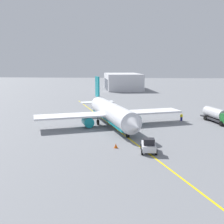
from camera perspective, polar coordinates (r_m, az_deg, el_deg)
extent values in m
plane|color=slate|center=(57.57, 0.00, -2.94)|extent=(400.00, 400.00, 0.00)
cylinder|color=white|center=(56.97, 0.00, -0.05)|extent=(23.15, 12.24, 3.91)
cube|color=teal|center=(57.17, 0.00, -1.11)|extent=(21.68, 11.11, 1.09)
cone|color=white|center=(44.95, 4.77, -2.85)|extent=(4.40, 4.68, 3.75)
cone|color=white|center=(69.90, -3.22, 2.16)|extent=(5.44, 4.76, 3.32)
cube|color=teal|center=(68.84, -3.13, 5.36)|extent=(3.11, 1.51, 5.20)
cube|color=white|center=(69.28, -3.09, 2.10)|extent=(5.33, 8.69, 0.24)
cube|color=white|center=(58.00, -0.28, -0.35)|extent=(16.24, 31.44, 0.36)
cylinder|color=teal|center=(59.16, 4.77, -1.41)|extent=(3.75, 3.13, 2.10)
cylinder|color=teal|center=(56.25, -5.14, -2.03)|extent=(3.75, 3.13, 2.10)
cylinder|color=#4C4C51|center=(48.32, 3.33, -4.09)|extent=(0.24, 0.24, 1.23)
cylinder|color=black|center=(48.47, 3.33, -4.80)|extent=(1.17, 0.78, 1.10)
cylinder|color=#4C4C51|center=(59.95, 1.83, -1.28)|extent=(0.24, 0.24, 1.23)
cylinder|color=black|center=(60.08, 1.83, -1.85)|extent=(1.17, 0.78, 1.10)
cylinder|color=#4C4C51|center=(58.54, -3.00, -1.57)|extent=(0.24, 0.24, 1.23)
cylinder|color=black|center=(58.66, -3.00, -2.15)|extent=(1.17, 0.78, 1.10)
cube|color=#2D2D33|center=(65.52, 21.14, -1.40)|extent=(9.85, 5.06, 0.30)
cylinder|color=silver|center=(65.79, 20.93, -0.19)|extent=(7.10, 4.09, 2.30)
cylinder|color=black|center=(61.63, 22.10, -2.30)|extent=(1.15, 0.64, 1.10)
cylinder|color=black|center=(68.16, 20.96, -1.09)|extent=(1.15, 0.64, 1.10)
cylinder|color=black|center=(66.87, 19.15, -1.18)|extent=(1.15, 0.64, 1.10)
cube|color=silver|center=(41.01, 7.76, -7.24)|extent=(3.64, 2.08, 0.90)
cube|color=black|center=(40.27, 7.84, -6.23)|extent=(1.44, 1.63, 0.90)
cylinder|color=black|center=(42.32, 6.26, -7.29)|extent=(0.81, 0.32, 0.80)
cylinder|color=black|center=(42.46, 8.98, -7.30)|extent=(0.81, 0.32, 0.80)
cylinder|color=black|center=(39.85, 6.43, -8.41)|extent=(0.81, 0.32, 0.80)
cylinder|color=black|center=(40.00, 9.32, -8.41)|extent=(0.81, 0.32, 0.80)
cube|color=navy|center=(64.75, 14.48, -1.41)|extent=(0.47, 0.53, 0.85)
cube|color=yellow|center=(64.61, 14.50, -0.78)|extent=(0.54, 0.62, 0.60)
sphere|color=tan|center=(64.53, 14.52, -0.40)|extent=(0.24, 0.24, 0.24)
cone|color=#F2590F|center=(42.66, 0.82, -7.16)|extent=(0.63, 0.63, 0.70)
cube|color=silver|center=(141.01, 2.23, 6.49)|extent=(31.16, 22.02, 8.11)
cube|color=#4C515B|center=(140.17, -1.27, 5.98)|extent=(19.65, 3.82, 5.35)
cube|color=yellow|center=(57.57, 0.00, -2.93)|extent=(77.97, 31.17, 0.01)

